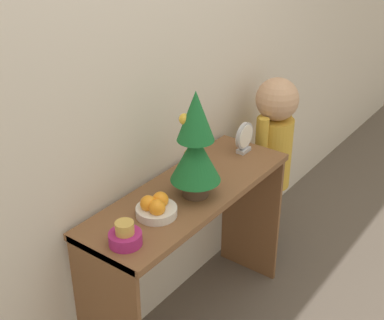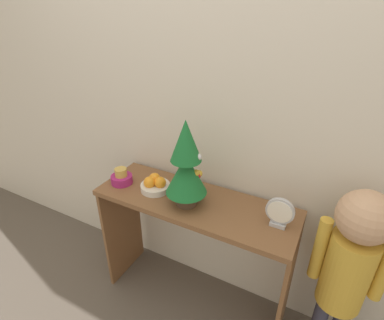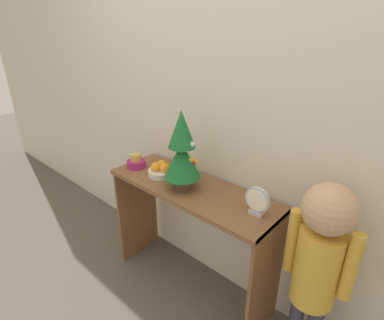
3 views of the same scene
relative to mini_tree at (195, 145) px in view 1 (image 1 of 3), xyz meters
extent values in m
cube|color=beige|center=(0.02, 0.28, 0.23)|extent=(7.00, 0.05, 2.50)
cube|color=brown|center=(0.02, 0.04, -0.25)|extent=(1.12, 0.38, 0.03)
cube|color=brown|center=(0.57, 0.04, -0.63)|extent=(0.02, 0.35, 0.78)
cylinder|color=#4C3828|center=(0.00, 0.00, -0.21)|extent=(0.11, 0.11, 0.05)
cylinder|color=brown|center=(0.00, 0.00, -0.17)|extent=(0.02, 0.02, 0.04)
cone|color=#19662D|center=(0.00, 0.00, -0.05)|extent=(0.22, 0.22, 0.21)
cone|color=#19662D|center=(0.00, 0.00, 0.13)|extent=(0.16, 0.16, 0.21)
sphere|color=gold|center=(0.04, 0.02, -0.05)|extent=(0.04, 0.04, 0.04)
sphere|color=silver|center=(0.06, 0.02, 0.05)|extent=(0.04, 0.04, 0.04)
sphere|color=gold|center=(0.04, 0.07, -0.08)|extent=(0.04, 0.04, 0.04)
sphere|color=gold|center=(-0.02, 0.04, 0.11)|extent=(0.05, 0.05, 0.05)
sphere|color=red|center=(0.03, 0.05, -0.08)|extent=(0.05, 0.05, 0.05)
cylinder|color=silver|center=(-0.22, 0.03, -0.22)|extent=(0.17, 0.17, 0.04)
sphere|color=orange|center=(-0.19, 0.04, -0.18)|extent=(0.07, 0.07, 0.07)
sphere|color=orange|center=(-0.24, 0.06, -0.18)|extent=(0.07, 0.07, 0.07)
sphere|color=orange|center=(-0.24, 0.01, -0.18)|extent=(0.07, 0.07, 0.07)
cylinder|color=#9E2366|center=(-0.44, 0.00, -0.21)|extent=(0.13, 0.13, 0.05)
cylinder|color=gold|center=(-0.44, 0.00, -0.17)|extent=(0.07, 0.07, 0.05)
cube|color=#B2B2B7|center=(0.47, 0.05, -0.23)|extent=(0.07, 0.04, 0.02)
cylinder|color=#B2B2B7|center=(0.47, 0.05, -0.15)|extent=(0.14, 0.02, 0.14)
cylinder|color=white|center=(0.47, 0.04, -0.15)|extent=(0.12, 0.00, 0.12)
cylinder|color=#38384C|center=(0.76, 0.05, -0.80)|extent=(0.07, 0.07, 0.44)
cylinder|color=#38384C|center=(0.85, 0.05, -0.80)|extent=(0.07, 0.07, 0.44)
cylinder|color=gold|center=(0.81, 0.05, -0.38)|extent=(0.21, 0.21, 0.40)
sphere|color=tan|center=(0.81, 0.05, -0.06)|extent=(0.23, 0.23, 0.23)
cylinder|color=gold|center=(0.68, 0.05, -0.30)|extent=(0.06, 0.06, 0.34)
cylinder|color=gold|center=(0.94, 0.05, -0.30)|extent=(0.06, 0.06, 0.34)
camera|label=1|loc=(-1.59, -1.16, 0.96)|focal=50.00mm
camera|label=2|loc=(0.64, -1.14, 0.72)|focal=28.00mm
camera|label=3|loc=(1.09, -1.13, 0.64)|focal=28.00mm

